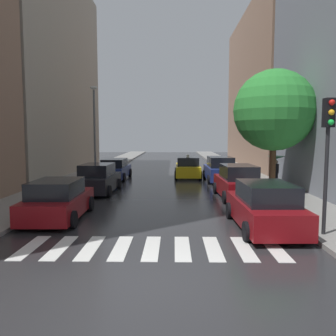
% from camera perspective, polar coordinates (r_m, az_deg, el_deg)
% --- Properties ---
extents(ground_plane, '(28.00, 72.00, 0.04)m').
position_cam_1_polar(ground_plane, '(31.20, -0.18, -0.59)').
color(ground_plane, '#28282B').
extents(sidewalk_left, '(3.00, 72.00, 0.15)m').
position_cam_1_polar(sidewalk_left, '(31.99, -11.90, -0.39)').
color(sidewalk_left, gray).
rests_on(sidewalk_left, ground).
extents(sidewalk_right, '(3.00, 72.00, 0.15)m').
position_cam_1_polar(sidewalk_right, '(31.73, 11.64, -0.43)').
color(sidewalk_right, gray).
rests_on(sidewalk_right, ground).
extents(crosswalk_stripes, '(7.65, 2.20, 0.01)m').
position_cam_1_polar(crosswalk_stripes, '(10.18, -2.77, -13.35)').
color(crosswalk_stripes, silver).
rests_on(crosswalk_stripes, ground).
extents(building_left_mid, '(6.00, 19.03, 17.59)m').
position_cam_1_polar(building_left_mid, '(32.01, -21.09, 15.04)').
color(building_left_mid, '#9E9384').
rests_on(building_left_mid, ground).
extents(building_right_mid, '(6.00, 20.02, 16.13)m').
position_cam_1_polar(building_right_mid, '(38.02, 17.23, 12.47)').
color(building_right_mid, '#8C6B56').
rests_on(building_right_mid, ground).
extents(parked_car_left_nearest, '(2.19, 4.29, 1.58)m').
position_cam_1_polar(parked_car_left_nearest, '(14.01, -18.13, -5.27)').
color(parked_car_left_nearest, maroon).
rests_on(parked_car_left_nearest, ground).
extents(parked_car_left_second, '(2.17, 4.28, 1.69)m').
position_cam_1_polar(parked_car_left_second, '(19.82, -11.74, -1.88)').
color(parked_car_left_second, black).
rests_on(parked_car_left_second, ground).
extents(parked_car_left_third, '(2.09, 4.52, 1.55)m').
position_cam_1_polar(parked_car_left_third, '(25.91, -8.94, -0.24)').
color(parked_car_left_third, navy).
rests_on(parked_car_left_third, ground).
extents(parked_car_right_nearest, '(2.17, 4.52, 1.67)m').
position_cam_1_polar(parked_car_right_nearest, '(12.41, 16.02, -6.40)').
color(parked_car_right_nearest, maroon).
rests_on(parked_car_right_nearest, ground).
extents(parked_car_right_second, '(2.16, 4.48, 1.78)m').
position_cam_1_polar(parked_car_right_second, '(18.06, 11.69, -2.47)').
color(parked_car_right_second, maroon).
rests_on(parked_car_right_second, ground).
extents(parked_car_right_third, '(2.16, 4.47, 1.79)m').
position_cam_1_polar(parked_car_right_third, '(24.51, 8.76, -0.33)').
color(parked_car_right_third, navy).
rests_on(parked_car_right_third, ground).
extents(taxi_midroad, '(2.11, 4.60, 1.81)m').
position_cam_1_polar(taxi_midroad, '(26.69, 3.35, 0.05)').
color(taxi_midroad, yellow).
rests_on(taxi_midroad, ground).
extents(pedestrian_foreground, '(1.10, 1.10, 1.86)m').
position_cam_1_polar(pedestrian_foreground, '(22.43, 17.80, 0.78)').
color(pedestrian_foreground, black).
rests_on(pedestrian_foreground, sidewalk_right).
extents(street_tree_right, '(4.51, 4.51, 6.80)m').
position_cam_1_polar(street_tree_right, '(19.91, 17.51, 9.25)').
color(street_tree_right, '#513823').
rests_on(street_tree_right, sidewalk_right).
extents(traffic_light_right_corner, '(0.30, 0.42, 4.30)m').
position_cam_1_polar(traffic_light_right_corner, '(11.66, 25.44, 4.93)').
color(traffic_light_right_corner, black).
rests_on(traffic_light_right_corner, sidewalk_right).
extents(lamp_post_left, '(0.60, 0.28, 6.93)m').
position_cam_1_polar(lamp_post_left, '(27.04, -12.33, 7.19)').
color(lamp_post_left, '#595B60').
rests_on(lamp_post_left, sidewalk_left).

